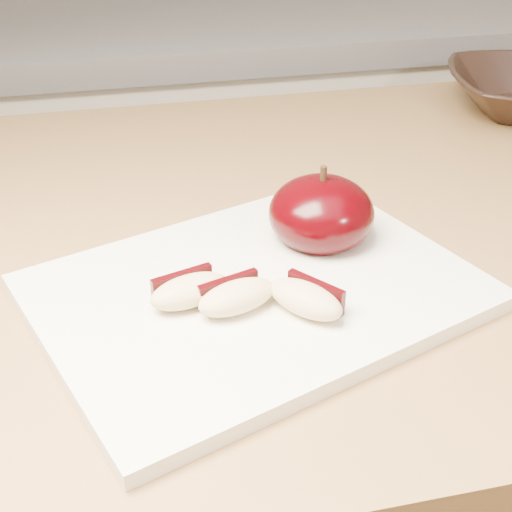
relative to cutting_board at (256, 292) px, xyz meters
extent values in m
cube|color=silver|center=(0.10, 0.82, -0.46)|extent=(2.40, 0.60, 0.90)
cube|color=slate|center=(0.10, 0.82, 0.01)|extent=(2.40, 0.62, 0.04)
cube|color=olive|center=(0.10, 0.12, -0.03)|extent=(1.64, 0.64, 0.04)
cube|color=white|center=(0.00, 0.00, 0.00)|extent=(0.37, 0.32, 0.01)
ellipsoid|color=black|center=(0.07, 0.06, 0.03)|extent=(0.09, 0.09, 0.06)
cylinder|color=black|center=(0.07, 0.06, 0.06)|extent=(0.01, 0.01, 0.01)
ellipsoid|color=beige|center=(-0.05, -0.01, 0.02)|extent=(0.06, 0.04, 0.02)
cube|color=black|center=(-0.05, 0.00, 0.02)|extent=(0.05, 0.02, 0.02)
ellipsoid|color=beige|center=(-0.02, -0.03, 0.02)|extent=(0.06, 0.05, 0.02)
cube|color=black|center=(-0.02, -0.02, 0.02)|extent=(0.05, 0.02, 0.02)
ellipsoid|color=beige|center=(0.03, -0.04, 0.02)|extent=(0.06, 0.06, 0.02)
cube|color=black|center=(0.04, -0.03, 0.02)|extent=(0.03, 0.04, 0.02)
camera|label=1|loc=(-0.10, -0.43, 0.30)|focal=50.00mm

